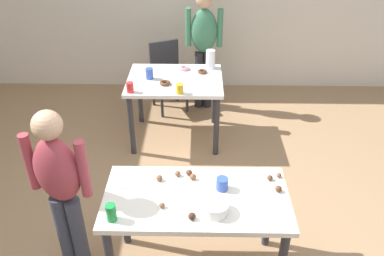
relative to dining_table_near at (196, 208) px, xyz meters
name	(u,v)px	position (x,y,z in m)	size (l,w,h in m)	color
dining_table_near	(196,208)	(0.00, 0.00, 0.00)	(1.27, 0.65, 0.75)	silver
dining_table_far	(175,88)	(-0.25, 1.87, 0.00)	(1.03, 0.80, 0.75)	white
chair_far_table	(167,72)	(-0.40, 2.62, -0.15)	(0.53, 0.53, 0.87)	#2D2D33
person_girl_near	(61,185)	(-0.92, 0.00, 0.19)	(0.46, 0.26, 1.41)	#383D4C
person_adult_far	(204,41)	(0.07, 2.62, 0.26)	(0.45, 0.22, 1.51)	#28282D
mixing_bowl	(215,208)	(0.12, -0.15, 0.15)	(0.18, 0.18, 0.08)	white
soda_can	(111,213)	(-0.53, -0.23, 0.17)	(0.07, 0.07, 0.12)	#198438
fork_near	(131,188)	(-0.46, 0.07, 0.11)	(0.17, 0.02, 0.01)	silver
cup_near_0	(222,184)	(0.18, 0.08, 0.15)	(0.08, 0.08, 0.09)	#3351B2
cake_ball_0	(189,173)	(-0.05, 0.23, 0.13)	(0.05, 0.05, 0.05)	brown
cake_ball_1	(279,175)	(0.60, 0.22, 0.13)	(0.04, 0.04, 0.04)	brown
cake_ball_2	(278,189)	(0.57, 0.06, 0.13)	(0.05, 0.05, 0.05)	brown
cake_ball_3	(178,174)	(-0.14, 0.22, 0.13)	(0.04, 0.04, 0.04)	brown
cake_ball_4	(192,216)	(-0.03, -0.22, 0.13)	(0.05, 0.05, 0.05)	#3D2319
cake_ball_5	(193,177)	(-0.03, 0.18, 0.13)	(0.05, 0.05, 0.05)	brown
cake_ball_6	(162,205)	(-0.23, -0.11, 0.13)	(0.04, 0.04, 0.04)	brown
cake_ball_7	(159,178)	(-0.27, 0.16, 0.13)	(0.05, 0.05, 0.05)	brown
cake_ball_8	(270,178)	(0.53, 0.18, 0.13)	(0.04, 0.04, 0.04)	brown
pitcher_far	(210,59)	(0.14, 2.17, 0.21)	(0.10, 0.10, 0.21)	white
cup_far_0	(130,87)	(-0.68, 1.54, 0.16)	(0.07, 0.07, 0.11)	red
cup_far_1	(180,89)	(-0.18, 1.53, 0.16)	(0.07, 0.07, 0.10)	yellow
cup_far_2	(149,74)	(-0.52, 1.87, 0.17)	(0.08, 0.08, 0.12)	#3351B2
donut_far_0	(202,72)	(0.05, 2.03, 0.12)	(0.11, 0.11, 0.03)	brown
donut_far_1	(165,83)	(-0.34, 1.73, 0.13)	(0.12, 0.12, 0.03)	brown
donut_far_2	(184,68)	(-0.15, 2.12, 0.13)	(0.12, 0.12, 0.03)	pink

